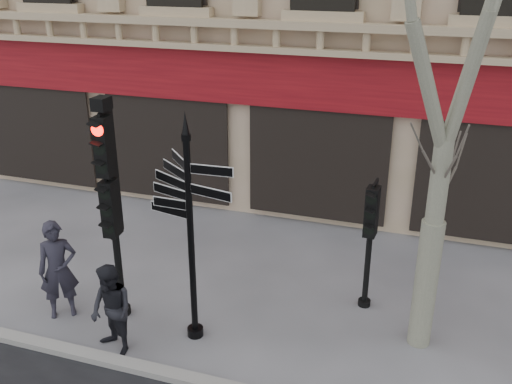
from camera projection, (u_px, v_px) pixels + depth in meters
The scene contains 6 objects.
ground at pixel (253, 338), 10.09m from camera, with size 80.00×80.00×0.00m, color #57575B.
fingerpost at pixel (189, 193), 9.11m from camera, with size 2.23×2.23×4.09m.
traffic_signal_main at pixel (110, 185), 9.77m from camera, with size 0.49×0.37×4.15m.
traffic_signal_secondary at pixel (371, 225), 10.37m from camera, with size 0.44×0.33×2.48m.
pedestrian_a at pixel (58, 270), 10.40m from camera, with size 0.70×0.46×1.91m, color #24222E.
pedestrian_b at pixel (112, 311), 9.44m from camera, with size 0.79×0.62×1.63m, color black.
Camera 1 is at (2.66, -7.89, 6.25)m, focal length 40.00 mm.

